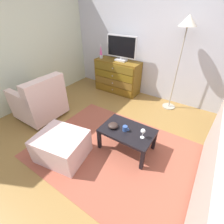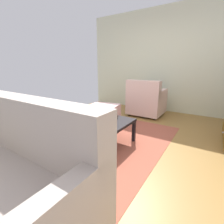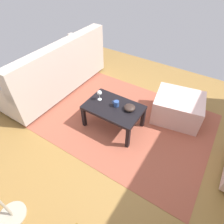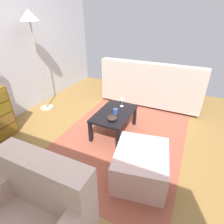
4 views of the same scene
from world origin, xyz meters
TOP-DOWN VIEW (x-y plane):
  - ground_plane at (0.00, 0.00)m, footprint 5.25×4.50m
  - area_rug at (0.20, -0.20)m, footprint 2.60×1.90m
  - coffee_table at (0.29, -0.02)m, footprint 0.81×0.53m
  - wine_glass at (0.54, -0.04)m, footprint 0.07×0.07m
  - mug at (0.26, -0.05)m, footprint 0.11×0.08m
  - bowl_decorative at (0.07, -0.08)m, footprint 0.16×0.16m
  - couch_large at (1.71, -0.28)m, footprint 0.85×2.07m
  - ottoman at (-0.46, -0.70)m, footprint 0.80×0.71m
  - standing_lamp at (0.49, 1.65)m, footprint 0.32×0.32m

SIDE VIEW (x-z plane):
  - ground_plane at x=0.00m, z-range -0.05..0.00m
  - area_rug at x=0.20m, z-range 0.00..0.01m
  - ottoman at x=-0.46m, z-range 0.00..0.41m
  - coffee_table at x=0.29m, z-range 0.14..0.53m
  - couch_large at x=1.71m, z-range -0.11..0.83m
  - bowl_decorative at x=0.07m, z-range 0.39..0.46m
  - mug at x=0.26m, z-range 0.39..0.47m
  - wine_glass at x=0.54m, z-range 0.42..0.58m
  - standing_lamp at x=0.49m, z-range 0.66..2.51m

